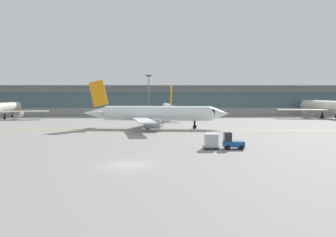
# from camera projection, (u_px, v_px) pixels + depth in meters

# --- Properties ---
(ground_plane) EXTENTS (400.00, 400.00, 0.00)m
(ground_plane) POSITION_uv_depth(u_px,v_px,m) (128.00, 165.00, 33.06)
(ground_plane) COLOR gray
(taxiway_centreline_stripe) EXTENTS (109.44, 11.83, 0.01)m
(taxiway_centreline_stripe) POSITION_uv_depth(u_px,v_px,m) (158.00, 129.00, 65.80)
(taxiway_centreline_stripe) COLOR yellow
(taxiway_centreline_stripe) RESTS_ON ground_plane
(terminal_concourse) EXTENTS (180.04, 11.00, 9.60)m
(terminal_concourse) POSITION_uv_depth(u_px,v_px,m) (150.00, 100.00, 114.28)
(terminal_concourse) COLOR #9EA3A8
(terminal_concourse) RESTS_ON ground_plane
(gate_airplane_0) EXTENTS (27.14, 29.13, 9.66)m
(gate_airplane_0) POSITION_uv_depth(u_px,v_px,m) (0.00, 109.00, 92.02)
(gate_airplane_0) COLOR silver
(gate_airplane_0) RESTS_ON ground_plane
(gate_airplane_1) EXTENTS (24.99, 26.89, 8.91)m
(gate_airplane_1) POSITION_uv_depth(u_px,v_px,m) (168.00, 109.00, 95.74)
(gate_airplane_1) COLOR white
(gate_airplane_1) RESTS_ON ground_plane
(gate_airplane_2) EXTENTS (29.98, 32.38, 10.72)m
(gate_airplane_2) POSITION_uv_depth(u_px,v_px,m) (327.00, 107.00, 97.16)
(gate_airplane_2) COLOR silver
(gate_airplane_2) RESTS_ON ground_plane
(taxiing_regional_jet) EXTENTS (29.40, 27.19, 9.73)m
(taxiing_regional_jet) POSITION_uv_depth(u_px,v_px,m) (156.00, 114.00, 67.61)
(taxiing_regional_jet) COLOR white
(taxiing_regional_jet) RESTS_ON ground_plane
(baggage_tug) EXTENTS (2.64, 1.69, 2.10)m
(baggage_tug) POSITION_uv_depth(u_px,v_px,m) (232.00, 142.00, 42.50)
(baggage_tug) COLOR #194C8C
(baggage_tug) RESTS_ON ground_plane
(cargo_dolly_lead) EXTENTS (2.15, 1.67, 1.94)m
(cargo_dolly_lead) POSITION_uv_depth(u_px,v_px,m) (211.00, 141.00, 42.50)
(cargo_dolly_lead) COLOR #595B60
(cargo_dolly_lead) RESTS_ON ground_plane
(apron_light_mast_1) EXTENTS (1.80, 0.36, 12.76)m
(apron_light_mast_1) POSITION_uv_depth(u_px,v_px,m) (149.00, 93.00, 106.32)
(apron_light_mast_1) COLOR gray
(apron_light_mast_1) RESTS_ON ground_plane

